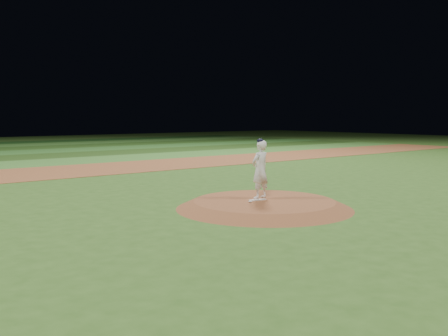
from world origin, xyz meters
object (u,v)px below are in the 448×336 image
object	(u,v)px
pitchers_mound	(264,204)
pitcher_on_mound	(260,169)
pitching_rubber	(258,200)
rosin_bag	(250,202)

from	to	relation	value
pitchers_mound	pitcher_on_mound	world-z (taller)	pitcher_on_mound
pitchers_mound	pitching_rubber	size ratio (longest dim) A/B	9.80
pitching_rubber	pitcher_on_mound	world-z (taller)	pitcher_on_mound
pitching_rubber	pitcher_on_mound	distance (m)	1.00
rosin_bag	pitcher_on_mound	xyz separation A→B (m)	(0.76, 0.39, 0.91)
pitchers_mound	rosin_bag	world-z (taller)	rosin_bag
pitchers_mound	rosin_bag	distance (m)	0.63
pitcher_on_mound	pitching_rubber	bearing A→B (deg)	-143.53
pitchers_mound	rosin_bag	xyz separation A→B (m)	(-0.61, -0.03, 0.16)
pitchers_mound	rosin_bag	size ratio (longest dim) A/B	47.36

